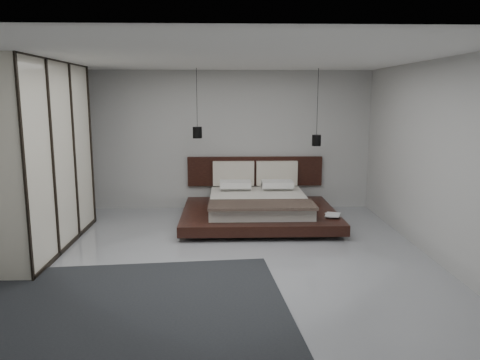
{
  "coord_description": "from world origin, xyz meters",
  "views": [
    {
      "loc": [
        0.05,
        -6.49,
        2.29
      ],
      "look_at": [
        0.3,
        1.2,
        0.91
      ],
      "focal_mm": 35.0,
      "sensor_mm": 36.0,
      "label": 1
    }
  ],
  "objects_px": {
    "lattice_screen": "(67,149)",
    "rug": "(111,309)",
    "bed": "(258,206)",
    "wardrobe": "(42,155)",
    "pendant_left": "(197,132)",
    "pendant_right": "(316,140)"
  },
  "relations": [
    {
      "from": "lattice_screen",
      "to": "rug",
      "type": "xyz_separation_m",
      "value": [
        1.75,
        -4.15,
        -1.29
      ]
    },
    {
      "from": "bed",
      "to": "wardrobe",
      "type": "xyz_separation_m",
      "value": [
        -3.36,
        -1.36,
        1.13
      ]
    },
    {
      "from": "bed",
      "to": "rug",
      "type": "xyz_separation_m",
      "value": [
        -1.86,
        -3.61,
        -0.28
      ]
    },
    {
      "from": "bed",
      "to": "pendant_left",
      "type": "distance_m",
      "value": 1.8
    },
    {
      "from": "lattice_screen",
      "to": "bed",
      "type": "height_order",
      "value": "lattice_screen"
    },
    {
      "from": "bed",
      "to": "wardrobe",
      "type": "distance_m",
      "value": 3.8
    },
    {
      "from": "pendant_left",
      "to": "rug",
      "type": "relative_size",
      "value": 0.34
    },
    {
      "from": "bed",
      "to": "pendant_right",
      "type": "bearing_deg",
      "value": 20.87
    },
    {
      "from": "lattice_screen",
      "to": "rug",
      "type": "height_order",
      "value": "lattice_screen"
    },
    {
      "from": "lattice_screen",
      "to": "pendant_left",
      "type": "xyz_separation_m",
      "value": [
        2.48,
        -0.11,
        0.32
      ]
    },
    {
      "from": "pendant_left",
      "to": "wardrobe",
      "type": "distance_m",
      "value": 2.86
    },
    {
      "from": "lattice_screen",
      "to": "rug",
      "type": "distance_m",
      "value": 4.69
    },
    {
      "from": "pendant_right",
      "to": "bed",
      "type": "bearing_deg",
      "value": -159.13
    },
    {
      "from": "pendant_right",
      "to": "wardrobe",
      "type": "bearing_deg",
      "value": -158.23
    },
    {
      "from": "wardrobe",
      "to": "rug",
      "type": "relative_size",
      "value": 0.75
    },
    {
      "from": "bed",
      "to": "pendant_left",
      "type": "bearing_deg",
      "value": 159.13
    },
    {
      "from": "pendant_left",
      "to": "bed",
      "type": "bearing_deg",
      "value": -20.87
    },
    {
      "from": "lattice_screen",
      "to": "pendant_right",
      "type": "xyz_separation_m",
      "value": [
        4.74,
        -0.11,
        0.17
      ]
    },
    {
      "from": "rug",
      "to": "bed",
      "type": "bearing_deg",
      "value": 62.76
    },
    {
      "from": "bed",
      "to": "rug",
      "type": "relative_size",
      "value": 0.72
    },
    {
      "from": "lattice_screen",
      "to": "pendant_left",
      "type": "bearing_deg",
      "value": -2.56
    },
    {
      "from": "rug",
      "to": "pendant_right",
      "type": "bearing_deg",
      "value": 53.51
    }
  ]
}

